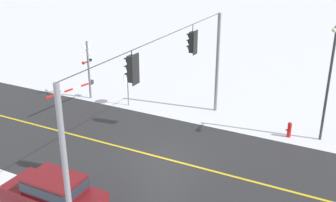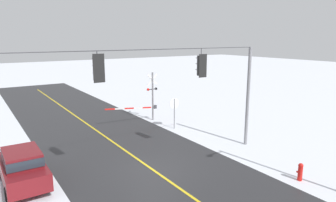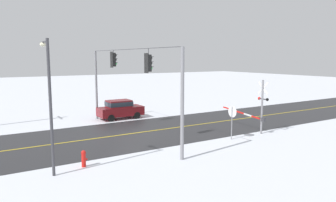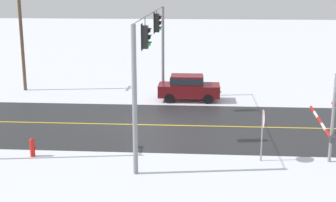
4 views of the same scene
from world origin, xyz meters
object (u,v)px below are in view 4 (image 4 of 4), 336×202
fire_hydrant (32,147)px  parked_car_maroon (188,87)px  railroad_crossing (331,116)px  stop_sign (263,124)px  utility_pole (21,34)px

fire_hydrant → parked_car_maroon: bearing=-31.3°
parked_car_maroon → railroad_crossing: bearing=-147.7°
stop_sign → railroad_crossing: bearing=-80.6°
stop_sign → utility_pole: size_ratio=0.29×
parked_car_maroon → fire_hydrant: bearing=148.7°
railroad_crossing → utility_pole: size_ratio=0.59×
railroad_crossing → utility_pole: utility_pole is taller
fire_hydrant → stop_sign: bearing=-89.0°
stop_sign → parked_car_maroon: size_ratio=0.56×
stop_sign → parked_car_maroon: bearing=18.2°
railroad_crossing → parked_car_maroon: (10.50, 6.64, -1.03)m
stop_sign → fire_hydrant: size_ratio=2.67×
parked_car_maroon → stop_sign: bearing=-161.8°
parked_car_maroon → utility_pole: 12.81m
parked_car_maroon → fire_hydrant: parked_car_maroon is taller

